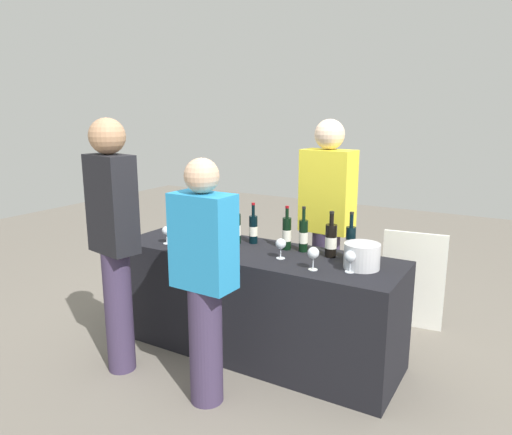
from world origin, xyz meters
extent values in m
plane|color=slate|center=(0.00, 0.00, 0.00)|extent=(12.00, 12.00, 0.00)
cube|color=black|center=(0.00, 0.00, 0.40)|extent=(2.12, 0.67, 0.79)
cylinder|color=black|center=(-0.82, 0.17, 0.90)|extent=(0.07, 0.07, 0.20)
cylinder|color=black|center=(-0.82, 0.17, 1.04)|extent=(0.03, 0.03, 0.08)
cylinder|color=black|center=(-0.82, 0.17, 1.09)|extent=(0.03, 0.03, 0.02)
cylinder|color=silver|center=(-0.82, 0.17, 0.89)|extent=(0.07, 0.07, 0.07)
cylinder|color=black|center=(-0.67, 0.08, 0.90)|extent=(0.07, 0.07, 0.21)
cylinder|color=black|center=(-0.67, 0.08, 1.05)|extent=(0.03, 0.03, 0.09)
cylinder|color=maroon|center=(-0.67, 0.08, 1.10)|extent=(0.03, 0.03, 0.02)
cylinder|color=silver|center=(-0.67, 0.08, 0.89)|extent=(0.07, 0.07, 0.07)
cylinder|color=black|center=(-0.23, 0.11, 0.91)|extent=(0.06, 0.06, 0.23)
cylinder|color=black|center=(-0.23, 0.11, 1.06)|extent=(0.02, 0.02, 0.07)
cylinder|color=black|center=(-0.23, 0.11, 1.11)|extent=(0.03, 0.03, 0.02)
cylinder|color=silver|center=(-0.23, 0.11, 0.90)|extent=(0.06, 0.06, 0.08)
cylinder|color=black|center=(-0.13, 0.17, 0.90)|extent=(0.06, 0.06, 0.21)
cylinder|color=black|center=(-0.13, 0.17, 1.05)|extent=(0.02, 0.02, 0.09)
cylinder|color=maroon|center=(-0.13, 0.17, 1.10)|extent=(0.03, 0.03, 0.02)
cylinder|color=silver|center=(-0.13, 0.17, 0.89)|extent=(0.07, 0.07, 0.07)
cylinder|color=black|center=(0.17, 0.15, 0.91)|extent=(0.06, 0.06, 0.24)
cylinder|color=black|center=(0.17, 0.15, 1.07)|extent=(0.02, 0.02, 0.07)
cylinder|color=maroon|center=(0.17, 0.15, 1.11)|extent=(0.03, 0.03, 0.02)
cylinder|color=silver|center=(0.17, 0.15, 0.90)|extent=(0.07, 0.07, 0.08)
cylinder|color=black|center=(0.30, 0.17, 0.91)|extent=(0.06, 0.06, 0.23)
cylinder|color=black|center=(0.30, 0.17, 1.07)|extent=(0.02, 0.02, 0.08)
cylinder|color=black|center=(0.30, 0.17, 1.12)|extent=(0.03, 0.03, 0.02)
cylinder|color=silver|center=(0.30, 0.17, 0.90)|extent=(0.06, 0.06, 0.08)
cylinder|color=black|center=(0.52, 0.15, 0.91)|extent=(0.08, 0.08, 0.23)
cylinder|color=black|center=(0.52, 0.15, 1.06)|extent=(0.03, 0.03, 0.08)
cylinder|color=black|center=(0.52, 0.15, 1.11)|extent=(0.03, 0.03, 0.02)
cylinder|color=silver|center=(0.52, 0.15, 0.90)|extent=(0.08, 0.08, 0.08)
cylinder|color=black|center=(0.65, 0.16, 0.91)|extent=(0.07, 0.07, 0.23)
cylinder|color=black|center=(0.65, 0.16, 1.06)|extent=(0.03, 0.03, 0.09)
cylinder|color=black|center=(0.65, 0.16, 1.12)|extent=(0.03, 0.03, 0.02)
cylinder|color=silver|center=(0.65, 0.16, 0.90)|extent=(0.07, 0.07, 0.08)
cylinder|color=silver|center=(-0.69, -0.18, 0.80)|extent=(0.06, 0.06, 0.00)
cylinder|color=silver|center=(-0.69, -0.18, 0.83)|extent=(0.01, 0.01, 0.07)
sphere|color=silver|center=(-0.69, -0.18, 0.90)|extent=(0.07, 0.07, 0.07)
sphere|color=#590C19|center=(-0.69, -0.18, 0.88)|extent=(0.04, 0.04, 0.04)
cylinder|color=silver|center=(-0.40, -0.12, 0.80)|extent=(0.06, 0.06, 0.00)
cylinder|color=silver|center=(-0.40, -0.12, 0.83)|extent=(0.01, 0.01, 0.07)
sphere|color=silver|center=(-0.40, -0.12, 0.90)|extent=(0.07, 0.07, 0.07)
sphere|color=#590C19|center=(-0.40, -0.12, 0.89)|extent=(0.04, 0.04, 0.04)
cylinder|color=silver|center=(-0.31, -0.16, 0.80)|extent=(0.07, 0.07, 0.00)
cylinder|color=silver|center=(-0.31, -0.16, 0.83)|extent=(0.01, 0.01, 0.07)
sphere|color=silver|center=(-0.31, -0.16, 0.90)|extent=(0.07, 0.07, 0.07)
sphere|color=#590C19|center=(-0.31, -0.16, 0.89)|extent=(0.04, 0.04, 0.04)
cylinder|color=silver|center=(0.24, -0.07, 0.80)|extent=(0.06, 0.06, 0.00)
cylinder|color=silver|center=(0.24, -0.07, 0.83)|extent=(0.01, 0.01, 0.07)
sphere|color=silver|center=(0.24, -0.07, 0.90)|extent=(0.07, 0.07, 0.07)
sphere|color=#590C19|center=(0.24, -0.07, 0.89)|extent=(0.04, 0.04, 0.04)
cylinder|color=silver|center=(0.53, -0.18, 0.80)|extent=(0.06, 0.06, 0.00)
cylinder|color=silver|center=(0.53, -0.18, 0.84)|extent=(0.01, 0.01, 0.08)
sphere|color=silver|center=(0.53, -0.18, 0.91)|extent=(0.08, 0.08, 0.08)
sphere|color=#590C19|center=(0.53, -0.18, 0.89)|extent=(0.04, 0.04, 0.04)
cylinder|color=silver|center=(0.75, -0.10, 0.80)|extent=(0.06, 0.06, 0.00)
cylinder|color=silver|center=(0.75, -0.10, 0.83)|extent=(0.01, 0.01, 0.07)
sphere|color=silver|center=(0.75, -0.10, 0.90)|extent=(0.07, 0.07, 0.07)
cylinder|color=silver|center=(0.79, 0.01, 0.88)|extent=(0.23, 0.23, 0.17)
cylinder|color=#3F3351|center=(0.31, 0.58, 0.43)|extent=(0.22, 0.22, 0.86)
cube|color=yellow|center=(0.31, 0.58, 1.18)|extent=(0.42, 0.25, 0.64)
sphere|color=beige|center=(0.31, 0.58, 1.61)|extent=(0.23, 0.23, 0.23)
cylinder|color=#3F3351|center=(-0.69, -0.70, 0.43)|extent=(0.19, 0.19, 0.87)
cube|color=black|center=(-0.69, -0.70, 1.19)|extent=(0.38, 0.25, 0.65)
sphere|color=tan|center=(-0.69, -0.70, 1.63)|extent=(0.23, 0.23, 0.23)
cylinder|color=#3F3351|center=(0.05, -0.70, 0.38)|extent=(0.21, 0.21, 0.76)
cube|color=#268CCC|center=(0.05, -0.70, 1.04)|extent=(0.38, 0.22, 0.57)
sphere|color=#D8AD8C|center=(0.05, -0.70, 1.43)|extent=(0.21, 0.21, 0.21)
cube|color=white|center=(0.90, 1.04, 0.41)|extent=(0.51, 0.09, 0.82)
camera|label=1|loc=(1.70, -2.89, 1.80)|focal=33.74mm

